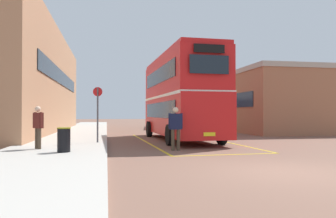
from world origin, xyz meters
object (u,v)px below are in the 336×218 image
pedestrian_boarding (176,125)px  double_decker_bus (180,96)px  litter_bin (64,140)px  single_deck_bus (172,112)px  pedestrian_waiting_near (38,124)px  bus_stop_sign (98,109)px

pedestrian_boarding → double_decker_bus: bearing=75.3°
double_decker_bus → litter_bin: (-5.62, -6.16, -1.93)m
double_decker_bus → single_deck_bus: size_ratio=1.12×
single_deck_bus → pedestrian_boarding: size_ratio=4.99×
double_decker_bus → pedestrian_boarding: 5.55m
double_decker_bus → litter_bin: double_decker_bus is taller
pedestrian_waiting_near → litter_bin: size_ratio=1.89×
double_decker_bus → litter_bin: bearing=-132.4°
double_decker_bus → single_deck_bus: double_decker_bus is taller
single_deck_bus → bus_stop_sign: bearing=-111.4°
single_deck_bus → pedestrian_waiting_near: bearing=-114.1°
double_decker_bus → litter_bin: 8.55m
double_decker_bus → single_deck_bus: (2.79, 16.38, -0.87)m
single_deck_bus → pedestrian_waiting_near: 23.30m
single_deck_bus → pedestrian_waiting_near: (-9.52, -21.26, -0.55)m
double_decker_bus → bus_stop_sign: (-4.54, -2.34, -0.79)m
single_deck_bus → pedestrian_boarding: 21.95m
double_decker_bus → pedestrian_waiting_near: double_decker_bus is taller
double_decker_bus → bus_stop_sign: bearing=-152.7°
bus_stop_sign → single_deck_bus: bearing=68.6°
pedestrian_waiting_near → bus_stop_sign: (2.19, 2.54, 0.63)m
pedestrian_boarding → litter_bin: bearing=-167.0°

